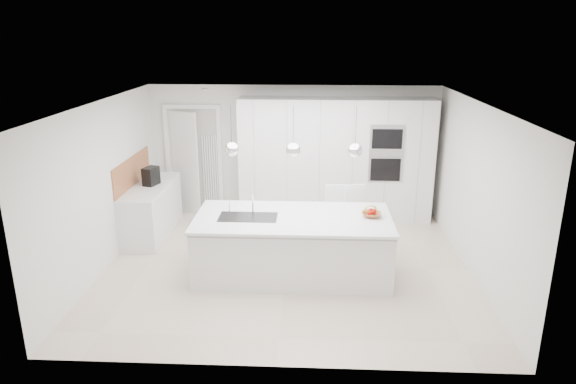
{
  "coord_description": "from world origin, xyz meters",
  "views": [
    {
      "loc": [
        0.36,
        -7.2,
        3.47
      ],
      "look_at": [
        0.0,
        0.3,
        1.1
      ],
      "focal_mm": 32.0,
      "sensor_mm": 36.0,
      "label": 1
    }
  ],
  "objects_px": {
    "bar_stool_left": "(335,219)",
    "fruit_bowl": "(371,215)",
    "bar_stool_right": "(354,220)",
    "island_base": "(293,248)",
    "espresso_machine": "(151,176)"
  },
  "relations": [
    {
      "from": "island_base",
      "to": "espresso_machine",
      "type": "relative_size",
      "value": 8.9
    },
    {
      "from": "island_base",
      "to": "fruit_bowl",
      "type": "distance_m",
      "value": 1.24
    },
    {
      "from": "fruit_bowl",
      "to": "bar_stool_right",
      "type": "height_order",
      "value": "bar_stool_right"
    },
    {
      "from": "fruit_bowl",
      "to": "bar_stool_right",
      "type": "relative_size",
      "value": 0.25
    },
    {
      "from": "bar_stool_right",
      "to": "island_base",
      "type": "bearing_deg",
      "value": -152.35
    },
    {
      "from": "bar_stool_right",
      "to": "espresso_machine",
      "type": "bearing_deg",
      "value": 154.29
    },
    {
      "from": "island_base",
      "to": "bar_stool_left",
      "type": "bearing_deg",
      "value": 55.85
    },
    {
      "from": "island_base",
      "to": "bar_stool_right",
      "type": "bearing_deg",
      "value": 42.7
    },
    {
      "from": "island_base",
      "to": "bar_stool_right",
      "type": "relative_size",
      "value": 2.56
    },
    {
      "from": "espresso_machine",
      "to": "bar_stool_right",
      "type": "xyz_separation_m",
      "value": [
        3.49,
        -0.66,
        -0.51
      ]
    },
    {
      "from": "espresso_machine",
      "to": "bar_stool_right",
      "type": "bearing_deg",
      "value": 5.9
    },
    {
      "from": "bar_stool_left",
      "to": "fruit_bowl",
      "type": "bearing_deg",
      "value": -66.8
    },
    {
      "from": "espresso_machine",
      "to": "bar_stool_right",
      "type": "height_order",
      "value": "espresso_machine"
    },
    {
      "from": "island_base",
      "to": "bar_stool_right",
      "type": "height_order",
      "value": "bar_stool_right"
    },
    {
      "from": "island_base",
      "to": "espresso_machine",
      "type": "height_order",
      "value": "espresso_machine"
    }
  ]
}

